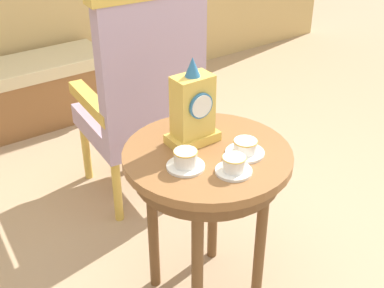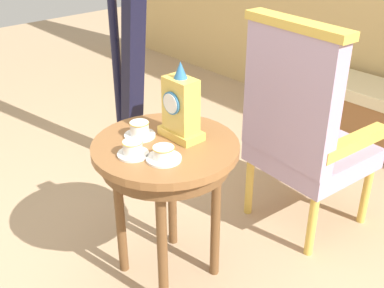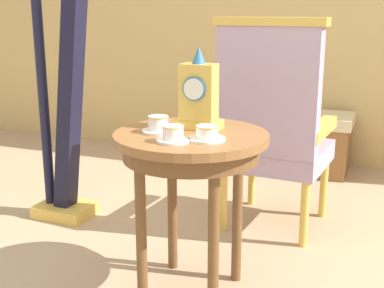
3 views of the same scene
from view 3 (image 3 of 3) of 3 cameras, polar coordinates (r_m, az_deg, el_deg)
side_table at (r=2.07m, az=-0.11°, el=-1.18°), size 0.62×0.62×0.70m
teacup_left at (r=2.06m, az=-3.76°, el=2.11°), size 0.13×0.13×0.07m
teacup_right at (r=1.90m, az=-2.13°, el=1.06°), size 0.13×0.13×0.06m
teacup_center at (r=1.93m, az=1.67°, el=1.12°), size 0.14×0.14×0.06m
mantel_clock at (r=2.10m, az=0.72°, el=5.35°), size 0.19×0.11×0.34m
armchair at (r=2.71m, az=8.97°, el=2.14°), size 0.58×0.57×1.14m
harp at (r=2.92m, az=-14.20°, el=6.10°), size 0.40×0.24×1.87m
window_bench at (r=3.94m, az=9.99°, el=0.48°), size 1.01×0.40×0.44m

